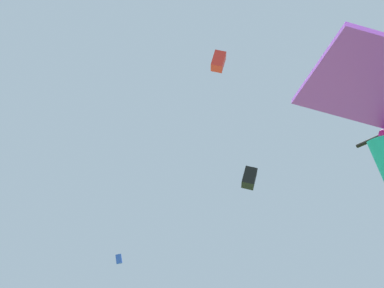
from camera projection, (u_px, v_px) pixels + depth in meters
name	position (u px, v px, depth m)	size (l,w,h in m)	color
distant_kite_red_low_left	(218.00, 61.00, 16.69)	(0.89, 0.86, 1.01)	red
distant_kite_blue_mid_right	(119.00, 259.00, 32.48)	(0.80, 0.66, 0.94)	blue
distant_kite_black_high_right	(249.00, 178.00, 21.92)	(1.35, 1.02, 1.46)	black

